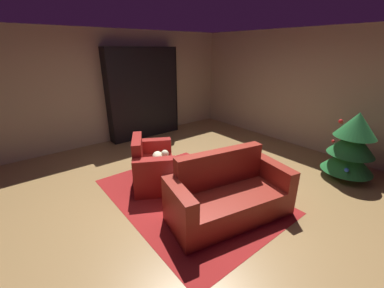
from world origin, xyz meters
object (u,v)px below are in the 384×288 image
(coffee_table, at_px, (184,174))
(bottle_on_table, at_px, (190,172))
(book_stack_on_table, at_px, (185,172))
(decorated_tree, at_px, (352,145))
(couch_red, at_px, (228,196))
(armchair_red, at_px, (153,167))
(bookshelf_unit, at_px, (148,94))

(coffee_table, height_order, bottle_on_table, bottle_on_table)
(book_stack_on_table, bearing_deg, decorated_tree, 63.44)
(couch_red, distance_m, coffee_table, 0.82)
(armchair_red, relative_size, coffee_table, 1.65)
(couch_red, distance_m, book_stack_on_table, 0.78)
(armchair_red, relative_size, couch_red, 0.68)
(book_stack_on_table, height_order, bottle_on_table, bottle_on_table)
(coffee_table, bearing_deg, armchair_red, -162.46)
(book_stack_on_table, bearing_deg, couch_red, 14.48)
(armchair_red, bearing_deg, bookshelf_unit, 151.46)
(armchair_red, height_order, bottle_on_table, armchair_red)
(coffee_table, distance_m, decorated_tree, 3.03)
(book_stack_on_table, distance_m, bottle_on_table, 0.16)
(armchair_red, xyz_separation_m, decorated_tree, (2.05, 2.87, 0.33))
(armchair_red, height_order, coffee_table, armchair_red)
(couch_red, height_order, decorated_tree, decorated_tree)
(armchair_red, xyz_separation_m, couch_red, (1.45, 0.37, -0.00))
(bookshelf_unit, xyz_separation_m, decorated_tree, (4.40, 1.60, -0.47))
(couch_red, height_order, book_stack_on_table, couch_red)
(couch_red, height_order, coffee_table, couch_red)
(bookshelf_unit, height_order, bottle_on_table, bookshelf_unit)
(coffee_table, xyz_separation_m, decorated_tree, (1.41, 2.67, 0.27))
(bookshelf_unit, distance_m, couch_red, 3.99)
(bookshelf_unit, distance_m, decorated_tree, 4.71)
(decorated_tree, bearing_deg, bottle_on_table, -113.91)
(bookshelf_unit, distance_m, coffee_table, 3.27)
(armchair_red, relative_size, decorated_tree, 1.01)
(coffee_table, distance_m, book_stack_on_table, 0.09)
(decorated_tree, bearing_deg, book_stack_on_table, -116.56)
(couch_red, xyz_separation_m, coffee_table, (-0.80, -0.17, 0.07))
(armchair_red, distance_m, book_stack_on_table, 0.74)
(bookshelf_unit, bearing_deg, armchair_red, -28.54)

